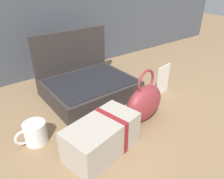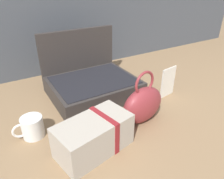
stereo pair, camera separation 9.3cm
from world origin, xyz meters
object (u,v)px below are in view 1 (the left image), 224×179
(open_suitcase, at_px, (87,83))
(info_card_left, at_px, (163,79))
(coffee_mug, at_px, (35,133))
(cream_toiletry_bag, at_px, (103,136))
(teal_pouch_handbag, at_px, (144,102))

(open_suitcase, bearing_deg, info_card_left, -35.06)
(open_suitcase, xyz_separation_m, coffee_mug, (-0.35, -0.20, -0.02))
(open_suitcase, xyz_separation_m, info_card_left, (0.33, -0.23, 0.01))
(cream_toiletry_bag, distance_m, info_card_left, 0.52)
(coffee_mug, bearing_deg, cream_toiletry_bag, -47.04)
(open_suitcase, bearing_deg, coffee_mug, -150.66)
(cream_toiletry_bag, bearing_deg, teal_pouch_handbag, 10.77)
(cream_toiletry_bag, bearing_deg, info_card_left, 17.27)
(teal_pouch_handbag, xyz_separation_m, coffee_mug, (-0.42, 0.14, -0.04))
(open_suitcase, height_order, info_card_left, open_suitcase)
(open_suitcase, xyz_separation_m, teal_pouch_handbag, (0.08, -0.34, 0.02))
(coffee_mug, distance_m, info_card_left, 0.67)
(info_card_left, bearing_deg, open_suitcase, 136.84)
(teal_pouch_handbag, bearing_deg, open_suitcase, 103.06)
(info_card_left, bearing_deg, teal_pouch_handbag, -164.71)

